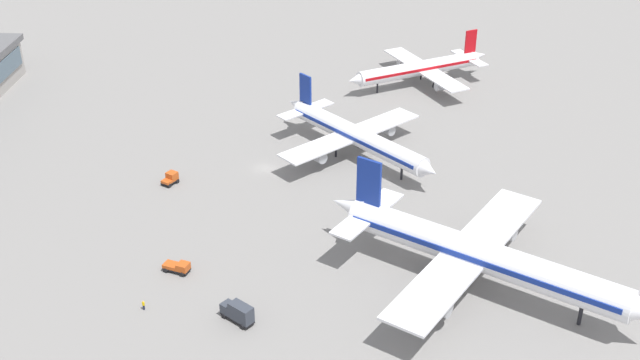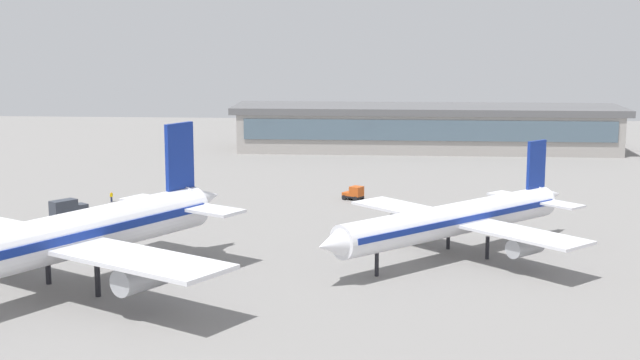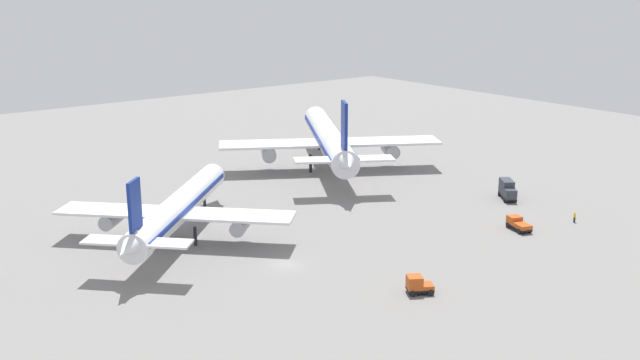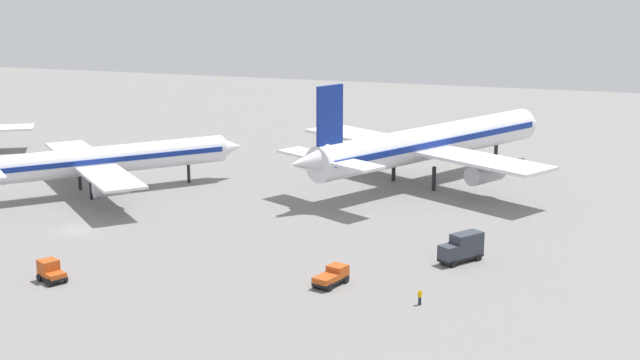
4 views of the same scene
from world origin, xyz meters
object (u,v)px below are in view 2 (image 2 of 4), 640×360
pushback_tractor (168,201)px  ground_crew_worker (111,197)px  baggage_tug (354,193)px  airplane_taxiing (47,241)px  catering_truck (68,210)px  airplane_at_gate (455,219)px

pushback_tractor → ground_crew_worker: size_ratio=2.86×
baggage_tug → pushback_tractor: size_ratio=0.78×
pushback_tractor → baggage_tug: bearing=123.2°
airplane_taxiing → baggage_tug: bearing=-177.6°
airplane_taxiing → catering_truck: size_ratio=8.85×
pushback_tractor → catering_truck: 16.88m
catering_truck → ground_crew_worker: bearing=29.4°
airplane_taxiing → pushback_tractor: bearing=-150.4°
catering_truck → pushback_tractor: bearing=-8.9°
ground_crew_worker → baggage_tug: bearing=45.3°
airplane_at_gate → baggage_tug: airplane_at_gate is taller
pushback_tractor → catering_truck: size_ratio=0.85×
catering_truck → ground_crew_worker: 15.08m
baggage_tug → ground_crew_worker: 39.78m
pushback_tractor → ground_crew_worker: pushback_tractor is taller
baggage_tug → pushback_tractor: (29.41, 7.67, -0.19)m
airplane_at_gate → catering_truck: bearing=-61.0°
airplane_at_gate → pushback_tractor: bearing=-77.5°
baggage_tug → catering_truck: (41.51, 19.41, 0.54)m
airplane_at_gate → ground_crew_worker: bearing=-74.8°
baggage_tug → ground_crew_worker: (39.53, 4.49, -0.31)m
airplane_at_gate → airplane_taxiing: airplane_taxiing is taller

